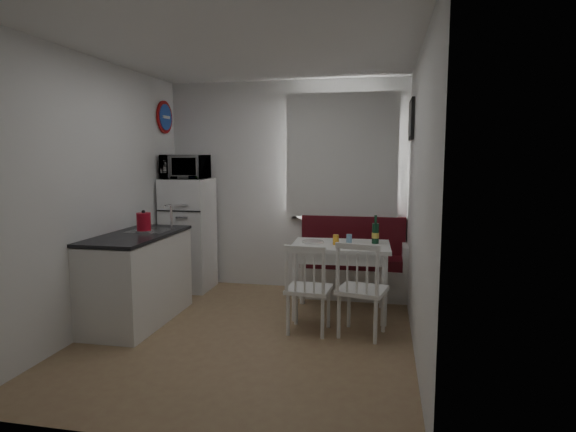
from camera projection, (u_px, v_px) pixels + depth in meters
The scene contains 22 objects.
floor at pixel (249, 335), 4.52m from camera, with size 3.00×3.50×0.02m, color #906C4D.
ceiling at pixel (246, 49), 4.20m from camera, with size 3.00×3.50×0.02m, color white.
wall_back at pixel (286, 186), 6.07m from camera, with size 3.00×0.02×2.60m, color white.
wall_front at pixel (159, 223), 2.66m from camera, with size 3.00×0.02×2.60m, color white.
wall_left at pixel (98, 195), 4.66m from camera, with size 0.02×3.50×2.60m, color white.
wall_right at pixel (418, 200), 4.07m from camera, with size 0.02×3.50×2.60m, color white.
window at pixel (342, 160), 5.86m from camera, with size 1.22×0.06×1.47m, color white.
curtain at pixel (341, 156), 5.78m from camera, with size 1.35×0.02×1.50m, color white.
kitchen_counter at pixel (138, 277), 4.85m from camera, with size 0.62×1.32×1.16m.
wall_sign at pixel (165, 117), 5.96m from camera, with size 0.40×0.40×0.03m, color #1B45A7.
picture_frame at pixel (411, 120), 5.05m from camera, with size 0.04×0.52×0.42m, color black.
bench at pixel (352, 270), 5.79m from camera, with size 1.32×0.51×0.94m.
dining_table at pixel (341, 252), 5.04m from camera, with size 1.03×0.74×0.76m.
chair_left at pixel (307, 279), 4.46m from camera, with size 0.43×0.41×0.46m.
chair_right at pixel (362, 280), 4.36m from camera, with size 0.50×0.49×0.48m.
fridge at pixel (189, 234), 6.03m from camera, with size 0.56×0.56×1.39m, color white.
microwave at pixel (185, 167), 5.88m from camera, with size 0.53×0.36×0.29m, color white.
kettle at pixel (144, 222), 4.83m from camera, with size 0.17×0.17×0.22m, color #B20E20.
wine_bottle at pixel (375, 229), 5.04m from camera, with size 0.08×0.08×0.30m, color #123922, non-canonical shape.
drinking_glass_orange at pixel (336, 240), 4.98m from camera, with size 0.06×0.06×0.10m, color #F7AA29.
drinking_glass_blue at pixel (349, 239), 5.06m from camera, with size 0.06×0.06×0.10m, color #82B2DD.
plate at pixel (313, 242), 5.11m from camera, with size 0.23×0.23×0.02m, color white.
Camera 1 is at (1.22, -4.19, 1.67)m, focal length 30.00 mm.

